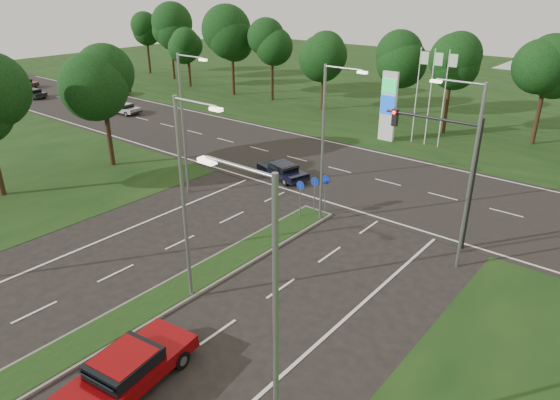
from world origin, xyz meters
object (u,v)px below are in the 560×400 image
Objects in this scene: far_car_a at (123,108)px; far_car_d at (23,83)px; far_car_b at (112,89)px; navy_sedan at (283,170)px; far_car_c at (32,93)px; red_sedan at (127,370)px.

far_car_d reaches higher than far_car_a.
far_car_b reaches higher than far_car_d.
navy_sedan reaches higher than far_car_c.
navy_sedan is (-8.44, 18.97, -0.14)m from red_sedan.
navy_sedan is 1.12× the size of far_car_c.
far_car_b is at bearing 139.03° from red_sedan.
navy_sedan reaches higher than far_car_a.
red_sedan is 1.32× the size of far_car_a.
far_car_a is 15.43m from far_car_c.
far_car_a is at bearing -87.51° from far_car_c.
far_car_b reaches higher than navy_sedan.
navy_sedan is 1.05× the size of far_car_d.
far_car_d is (-47.57, 4.25, -0.01)m from navy_sedan.
far_car_a is at bearing -141.63° from far_car_b.
red_sedan reaches higher than far_car_a.
far_car_a is at bearing 94.92° from navy_sedan.
far_car_c is 0.94× the size of far_car_d.
navy_sedan is 25.37m from far_car_a.
far_car_c is (-5.82, -7.12, -0.09)m from far_car_b.
red_sedan is 51.25m from far_car_b.
red_sedan is at bearing -118.98° from far_car_c.
navy_sedan is at bearing 106.11° from red_sedan.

